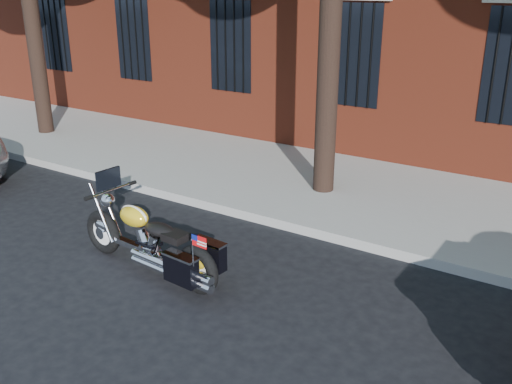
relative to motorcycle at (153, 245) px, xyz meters
The scene contains 4 objects.
ground 0.94m from the motorcycle, 87.36° to the left, with size 120.00×120.00×0.00m, color black.
curb 2.24m from the motorcycle, 89.01° to the left, with size 40.00×0.16×0.15m, color gray.
sidewalk 4.11m from the motorcycle, 89.46° to the left, with size 40.00×3.60×0.15m, color gray.
motorcycle is the anchor object (origin of this frame).
Camera 1 is at (4.65, -5.61, 3.59)m, focal length 40.00 mm.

